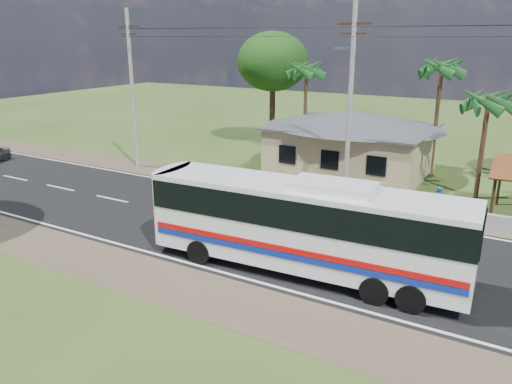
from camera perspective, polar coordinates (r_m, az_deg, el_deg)
ground at (r=25.13m, az=-1.60°, el=-4.04°), size 120.00×120.00×0.00m
road at (r=25.12m, az=-1.60°, el=-4.03°), size 120.00×16.00×0.03m
house at (r=35.38m, az=10.95°, el=6.43°), size 12.40×10.00×5.00m
utility_poles at (r=28.28m, az=10.05°, el=10.20°), size 32.80×2.22×11.00m
palm_near at (r=31.20m, az=25.05°, el=9.41°), size 2.80×2.80×6.70m
palm_mid at (r=35.99m, az=20.47°, el=13.12°), size 2.80×2.80×8.20m
palm_far at (r=39.50m, az=5.77°, el=13.68°), size 2.80×2.80×7.70m
tree_behind_house at (r=43.04m, az=1.93°, el=14.64°), size 6.00×6.00×9.61m
coach_bus at (r=19.75m, az=5.67°, el=-3.20°), size 12.88×3.44×3.96m
motorcycle at (r=28.06m, az=12.30°, el=-1.25°), size 1.57×0.70×0.80m
person at (r=28.44m, az=20.03°, el=-0.89°), size 0.64×0.50×1.55m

